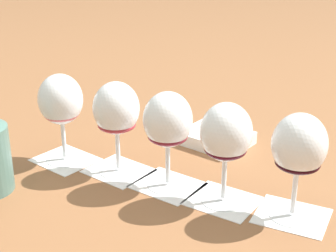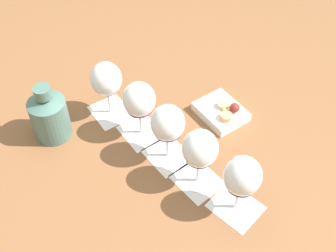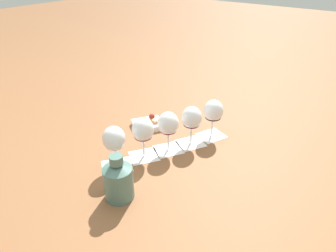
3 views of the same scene
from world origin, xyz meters
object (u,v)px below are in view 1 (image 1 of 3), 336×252
(wine_glass_4, at_px, (299,149))
(snack_dish, at_px, (217,137))
(wine_glass_2, at_px, (170,124))
(wine_glass_3, at_px, (226,137))
(wine_glass_0, at_px, (61,104))
(wine_glass_1, at_px, (116,113))

(wine_glass_4, height_order, snack_dish, wine_glass_4)
(wine_glass_2, relative_size, wine_glass_4, 1.00)
(wine_glass_3, bearing_deg, wine_glass_2, 150.36)
(wine_glass_2, relative_size, snack_dish, 1.00)
(wine_glass_4, bearing_deg, wine_glass_2, 154.73)
(wine_glass_0, bearing_deg, snack_dish, 16.99)
(wine_glass_0, bearing_deg, wine_glass_4, -24.46)
(wine_glass_3, height_order, wine_glass_4, same)
(wine_glass_2, xyz_separation_m, wine_glass_3, (0.09, -0.05, -0.00))
(wine_glass_0, height_order, wine_glass_2, same)
(wine_glass_0, relative_size, snack_dish, 1.00)
(wine_glass_2, bearing_deg, wine_glass_3, -29.64)
(wine_glass_1, distance_m, wine_glass_4, 0.33)
(wine_glass_2, xyz_separation_m, snack_dish, (0.09, 0.18, -0.10))
(wine_glass_2, bearing_deg, wine_glass_4, -25.27)
(wine_glass_4, bearing_deg, wine_glass_3, 158.68)
(wine_glass_4, xyz_separation_m, snack_dish, (-0.11, 0.28, -0.10))
(wine_glass_3, distance_m, snack_dish, 0.26)
(wine_glass_2, distance_m, snack_dish, 0.23)
(wine_glass_1, distance_m, wine_glass_2, 0.11)
(wine_glass_1, xyz_separation_m, snack_dish, (0.19, 0.13, -0.10))
(wine_glass_2, xyz_separation_m, wine_glass_4, (0.20, -0.09, 0.00))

